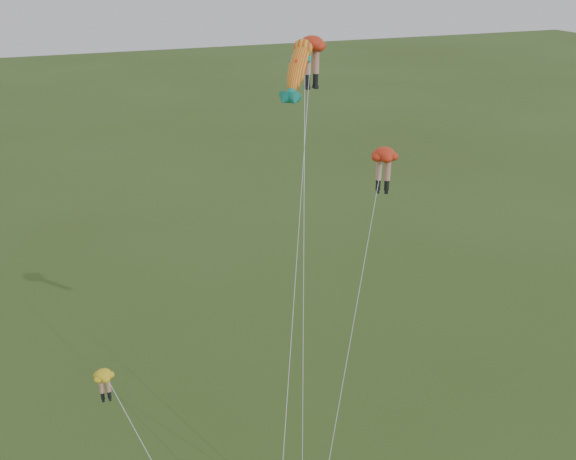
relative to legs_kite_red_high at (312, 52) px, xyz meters
name	(u,v)px	position (x,y,z in m)	size (l,w,h in m)	color
legs_kite_red_high	(312,52)	(0.00, 0.00, 0.00)	(8.78, 16.34, 19.24)	red
legs_kite_red_mid	(383,163)	(0.99, -6.84, -4.47)	(7.96, 9.32, 14.70)	red
legs_kite_yellow	(110,389)	(-13.26, -10.70, -11.34)	(3.77, 6.32, 7.81)	yellow
fish_kite	(298,68)	(-3.51, -6.84, 0.38)	(3.76, 8.45, 20.20)	gold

